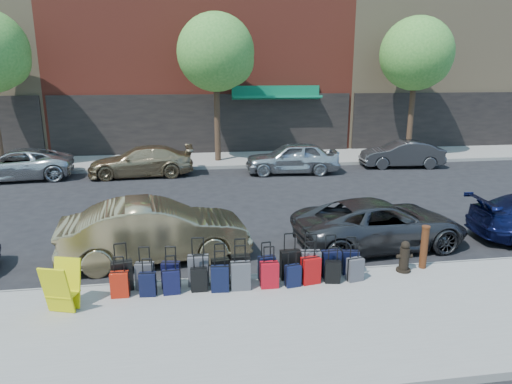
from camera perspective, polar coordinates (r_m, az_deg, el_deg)
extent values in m
plane|color=black|center=(14.65, -4.03, -3.52)|extent=(120.00, 120.00, 0.00)
cube|color=gray|center=(8.71, -0.29, -16.44)|extent=(60.00, 4.00, 0.15)
cube|color=gray|center=(24.31, -6.02, 3.99)|extent=(60.00, 4.00, 0.15)
cube|color=gray|center=(10.47, -1.94, -10.76)|extent=(60.00, 0.08, 0.15)
cube|color=gray|center=(22.33, -5.76, 3.04)|extent=(60.00, 0.08, 0.15)
cube|color=black|center=(26.00, -6.34, 8.31)|extent=(16.66, 0.15, 3.40)
cube|color=#0B6341|center=(26.01, 2.63, 11.70)|extent=(5.00, 0.91, 0.27)
cube|color=#0B6341|center=(26.28, 2.51, 12.50)|extent=(5.00, 0.10, 0.60)
cube|color=#8F7857|center=(36.43, 20.75, 20.84)|extent=(15.00, 12.00, 18.00)
cube|color=black|center=(31.09, 24.93, 8.09)|extent=(14.70, 0.15, 3.40)
sphere|color=#347C29|center=(24.81, -29.28, 14.24)|extent=(2.58, 2.58, 2.58)
cylinder|color=black|center=(23.51, -4.89, 9.75)|extent=(0.30, 0.30, 4.80)
sphere|color=#347C29|center=(23.44, -5.05, 17.00)|extent=(3.80, 3.80, 3.80)
sphere|color=#347C29|center=(23.48, -3.51, 16.09)|extent=(2.58, 2.58, 2.58)
cylinder|color=black|center=(26.39, 18.85, 9.57)|extent=(0.30, 0.30, 4.80)
sphere|color=#347C29|center=(26.32, 19.40, 16.00)|extent=(3.80, 3.80, 3.80)
sphere|color=#347C29|center=(26.59, 20.51, 15.07)|extent=(2.58, 2.58, 2.58)
cube|color=black|center=(10.07, -16.37, -10.00)|extent=(0.46, 0.31, 0.63)
cylinder|color=black|center=(9.81, -16.66, -6.34)|extent=(0.24, 0.08, 0.03)
cube|color=#3C3C41|center=(10.03, -13.71, -10.13)|extent=(0.40, 0.25, 0.57)
cylinder|color=black|center=(9.79, -13.93, -6.85)|extent=(0.21, 0.05, 0.03)
cube|color=black|center=(9.96, -10.58, -10.15)|extent=(0.41, 0.27, 0.56)
cylinder|color=black|center=(9.72, -10.75, -6.88)|extent=(0.21, 0.07, 0.03)
cube|color=#414146|center=(9.96, -7.21, -9.70)|extent=(0.45, 0.27, 0.66)
cylinder|color=black|center=(9.69, -7.35, -5.86)|extent=(0.25, 0.05, 0.03)
cube|color=black|center=(10.00, -4.47, -9.84)|extent=(0.39, 0.25, 0.56)
cylinder|color=black|center=(9.76, -4.54, -6.60)|extent=(0.21, 0.06, 0.03)
cube|color=black|center=(10.06, -1.94, -9.50)|extent=(0.41, 0.24, 0.60)
cylinder|color=black|center=(9.81, -1.98, -6.04)|extent=(0.23, 0.04, 0.03)
cube|color=black|center=(10.14, 1.35, -9.49)|extent=(0.38, 0.25, 0.54)
cylinder|color=black|center=(9.92, 1.37, -6.43)|extent=(0.20, 0.06, 0.03)
cube|color=black|center=(10.21, 4.28, -9.03)|extent=(0.44, 0.25, 0.65)
cylinder|color=black|center=(9.95, 4.36, -5.34)|extent=(0.24, 0.04, 0.03)
cube|color=#434248|center=(10.25, 6.83, -9.02)|extent=(0.45, 0.28, 0.64)
cylinder|color=black|center=(9.99, 6.95, -5.38)|extent=(0.24, 0.06, 0.03)
cube|color=black|center=(10.41, 9.34, -8.84)|extent=(0.42, 0.25, 0.61)
cylinder|color=black|center=(10.16, 9.50, -5.43)|extent=(0.23, 0.05, 0.03)
cube|color=black|center=(10.63, 11.71, -8.62)|extent=(0.39, 0.26, 0.54)
cylinder|color=black|center=(10.41, 11.88, -5.64)|extent=(0.21, 0.07, 0.03)
cube|color=#A21A0A|center=(9.83, -16.66, -11.02)|extent=(0.36, 0.21, 0.53)
cylinder|color=black|center=(9.60, -16.92, -7.92)|extent=(0.20, 0.04, 0.03)
cube|color=black|center=(9.73, -13.38, -11.17)|extent=(0.35, 0.22, 0.49)
cylinder|color=black|center=(9.52, -13.57, -8.28)|extent=(0.19, 0.05, 0.03)
cube|color=black|center=(9.71, -10.53, -11.01)|extent=(0.35, 0.22, 0.51)
cylinder|color=black|center=(9.48, -10.69, -7.99)|extent=(0.19, 0.04, 0.03)
cube|color=black|center=(9.74, -7.13, -10.82)|extent=(0.34, 0.20, 0.49)
cylinder|color=black|center=(9.52, -7.24, -7.89)|extent=(0.19, 0.03, 0.03)
cube|color=black|center=(9.68, -4.53, -10.76)|extent=(0.38, 0.24, 0.54)
cylinder|color=black|center=(9.44, -4.60, -7.53)|extent=(0.21, 0.05, 0.03)
cube|color=#424247|center=(9.72, -1.94, -10.43)|extent=(0.41, 0.24, 0.59)
cylinder|color=black|center=(9.47, -1.98, -6.88)|extent=(0.23, 0.04, 0.03)
cube|color=#A50A17|center=(9.81, 1.67, -10.31)|extent=(0.38, 0.22, 0.56)
cylinder|color=black|center=(9.56, 1.70, -7.00)|extent=(0.21, 0.03, 0.03)
cube|color=black|center=(9.89, 4.64, -10.39)|extent=(0.35, 0.24, 0.47)
cylinder|color=black|center=(9.69, 4.70, -7.63)|extent=(0.18, 0.06, 0.03)
cube|color=#A10A0B|center=(10.04, 6.83, -9.71)|extent=(0.43, 0.30, 0.58)
cylinder|color=black|center=(9.80, 6.95, -6.33)|extent=(0.22, 0.07, 0.03)
cube|color=black|center=(10.16, 9.55, -9.81)|extent=(0.36, 0.25, 0.49)
cylinder|color=black|center=(9.95, 9.68, -7.02)|extent=(0.19, 0.07, 0.03)
cube|color=#414046|center=(10.34, 12.27, -9.44)|extent=(0.38, 0.27, 0.51)
cylinder|color=black|center=(10.12, 12.44, -6.55)|extent=(0.20, 0.07, 0.03)
cylinder|color=black|center=(11.16, 17.93, -9.25)|extent=(0.33, 0.33, 0.05)
cylinder|color=black|center=(11.06, 18.04, -7.90)|extent=(0.22, 0.22, 0.51)
sphere|color=black|center=(10.94, 18.18, -6.35)|extent=(0.20, 0.20, 0.20)
cylinder|color=black|center=(11.04, 18.07, -7.64)|extent=(0.37, 0.11, 0.09)
cylinder|color=#38190C|center=(11.32, 20.27, -6.53)|extent=(0.17, 0.17, 1.00)
cylinder|color=#38190C|center=(11.15, 20.50, -4.13)|extent=(0.19, 0.19, 0.04)
cube|color=#D2CD0B|center=(9.44, -23.66, -11.25)|extent=(0.59, 0.40, 0.97)
cube|color=#D2CD0B|center=(9.71, -22.53, -10.41)|extent=(0.59, 0.40, 0.97)
cube|color=#D2CD0B|center=(9.63, -23.00, -11.62)|extent=(0.62, 0.50, 0.02)
imported|color=#97855D|center=(11.65, -12.42, -4.77)|extent=(4.77, 2.17, 1.52)
imported|color=#373739|center=(12.71, 15.23, -3.84)|extent=(4.81, 2.55, 1.29)
imported|color=#B6B9BD|center=(22.56, -27.90, 3.04)|extent=(5.03, 2.76, 1.33)
imported|color=#917C59|center=(21.29, -14.16, 3.74)|extent=(4.72, 2.06, 1.35)
imported|color=#B3B6BA|center=(21.29, 4.53, 4.30)|extent=(4.44, 2.08, 1.47)
imported|color=#37373A|center=(23.75, 17.75, 4.54)|extent=(4.10, 1.82, 1.31)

